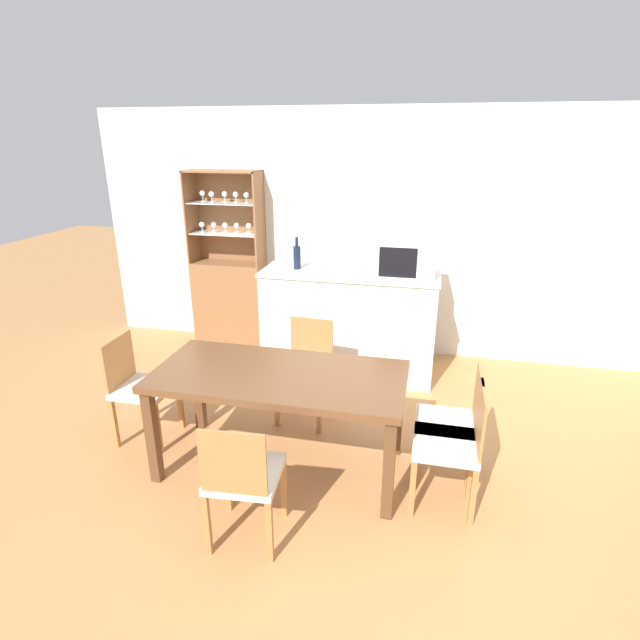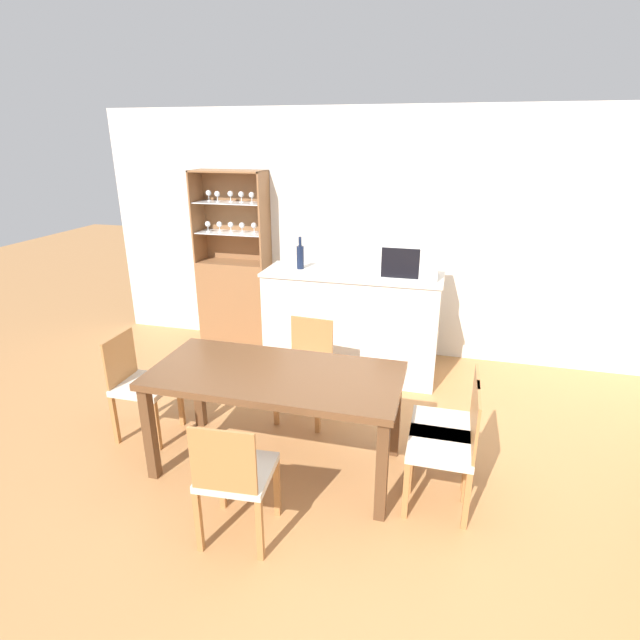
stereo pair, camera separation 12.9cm
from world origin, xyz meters
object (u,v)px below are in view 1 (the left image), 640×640
at_px(dining_chair_side_right_far, 451,424).
at_px(dining_chair_head_far, 306,369).
at_px(dining_chair_side_left_far, 140,387).
at_px(dining_chair_side_right_near, 452,445).
at_px(display_cabinet, 230,291).
at_px(wine_bottle, 297,256).
at_px(dining_chair_head_near, 243,477).
at_px(dining_table, 279,384).
at_px(microwave, 407,259).

distance_m(dining_chair_side_right_far, dining_chair_head_far, 1.31).
bearing_deg(dining_chair_side_left_far, dining_chair_side_right_near, 83.38).
height_order(display_cabinet, dining_chair_side_right_near, display_cabinet).
height_order(dining_chair_head_far, wine_bottle, wine_bottle).
relative_size(display_cabinet, dining_chair_head_far, 2.31).
bearing_deg(dining_chair_side_left_far, display_cabinet, -178.44).
distance_m(dining_chair_head_near, wine_bottle, 2.50).
relative_size(dining_table, dining_chair_head_near, 2.06).
distance_m(dining_table, dining_chair_head_far, 0.76).
xyz_separation_m(dining_chair_head_near, wine_bottle, (-0.32, 2.37, 0.73)).
bearing_deg(dining_chair_head_near, dining_table, 85.87).
bearing_deg(wine_bottle, dining_chair_head_near, -82.23).
height_order(dining_table, wine_bottle, wine_bottle).
relative_size(dining_table, dining_chair_side_left_far, 2.06).
relative_size(dining_chair_head_far, dining_chair_side_left_far, 1.00).
relative_size(microwave, wine_bottle, 1.68).
bearing_deg(dining_chair_head_near, wine_bottle, 93.39).
bearing_deg(display_cabinet, dining_chair_side_right_near, -42.95).
height_order(dining_chair_head_near, wine_bottle, wine_bottle).
bearing_deg(dining_chair_head_far, dining_chair_side_right_near, 148.28).
xyz_separation_m(dining_table, dining_chair_side_left_far, (-1.17, 0.12, -0.23)).
relative_size(dining_chair_side_right_near, dining_chair_head_near, 1.00).
height_order(dining_chair_side_left_far, microwave, microwave).
bearing_deg(dining_chair_head_near, dining_chair_side_right_near, 22.74).
relative_size(dining_chair_side_right_far, microwave, 1.59).
xyz_separation_m(dining_chair_side_right_far, dining_chair_head_near, (-1.17, -0.84, 0.00)).
height_order(dining_chair_head_far, dining_chair_side_left_far, same).
distance_m(display_cabinet, dining_chair_head_near, 3.12).
bearing_deg(microwave, display_cabinet, 166.08).
relative_size(dining_chair_head_far, wine_bottle, 2.68).
bearing_deg(dining_chair_side_right_near, dining_chair_side_right_far, 0.14).
bearing_deg(dining_chair_head_far, dining_chair_side_right_far, 157.00).
xyz_separation_m(dining_table, dining_chair_side_right_near, (1.17, -0.12, -0.23)).
height_order(dining_table, dining_chair_side_right_far, dining_chair_side_right_far).
bearing_deg(microwave, dining_chair_side_left_far, -141.40).
height_order(display_cabinet, dining_chair_head_far, display_cabinet).
xyz_separation_m(microwave, wine_bottle, (-1.05, 0.01, -0.03)).
bearing_deg(dining_table, display_cabinet, 120.38).
xyz_separation_m(dining_chair_side_right_far, microwave, (-0.44, 1.52, 0.76)).
height_order(dining_table, dining_chair_head_far, dining_chair_head_far).
bearing_deg(dining_chair_head_near, microwave, 68.52).
bearing_deg(dining_chair_side_right_near, microwave, 14.21).
distance_m(dining_chair_side_right_far, wine_bottle, 2.26).
relative_size(dining_chair_side_left_far, wine_bottle, 2.68).
bearing_deg(dining_chair_side_right_far, dining_chair_side_right_near, 179.65).
relative_size(dining_chair_head_far, microwave, 1.59).
bearing_deg(dining_chair_side_left_far, dining_chair_head_far, 116.37).
bearing_deg(display_cabinet, dining_chair_head_near, -66.29).
distance_m(dining_chair_head_near, dining_chair_side_left_far, 1.45).
relative_size(dining_table, microwave, 3.28).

